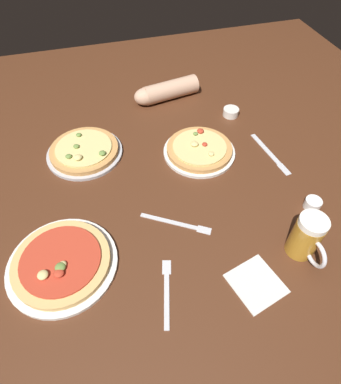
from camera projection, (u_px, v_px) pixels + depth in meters
ground_plane at (170, 199)px, 1.12m from camera, size 2.40×2.40×0.03m
pizza_plate_near at (62, 263)px, 0.92m from camera, size 0.32×0.32×0.05m
pizza_plate_far at (199, 150)px, 1.24m from camera, size 0.27×0.27×0.05m
pizza_plate_side at (84, 151)px, 1.23m from camera, size 0.29×0.29×0.05m
beer_mug_dark at (307, 237)px, 0.91m from camera, size 0.08×0.14×0.15m
ramekin_sauce at (313, 204)px, 1.07m from camera, size 0.05×0.05×0.03m
ramekin_butter at (231, 112)px, 1.40m from camera, size 0.07×0.07×0.03m
napkin_folded at (256, 283)px, 0.90m from camera, size 0.16×0.16×0.01m
fork_left at (177, 223)px, 1.03m from camera, size 0.21×0.14×0.01m
fork_spare at (167, 291)px, 0.88m from camera, size 0.07×0.20×0.01m
knife_spare at (270, 154)px, 1.24m from camera, size 0.05×0.25×0.01m
diner_arm at (164, 91)px, 1.45m from camera, size 0.30×0.12×0.08m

